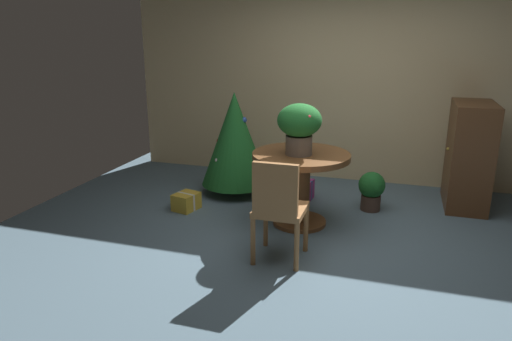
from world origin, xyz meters
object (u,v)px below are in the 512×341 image
(holiday_tree, at_px, (235,139))
(gift_box_purple, at_px, (302,190))
(flower_vase, at_px, (299,125))
(wooden_chair_near, at_px, (278,206))
(wooden_cabinet, at_px, (469,156))
(potted_plant, at_px, (371,189))
(gift_box_gold, at_px, (186,201))
(round_dining_table, at_px, (301,174))

(holiday_tree, height_order, gift_box_purple, holiday_tree)
(gift_box_purple, bearing_deg, flower_vase, -81.91)
(wooden_chair_near, relative_size, gift_box_purple, 3.55)
(wooden_chair_near, distance_m, gift_box_purple, 1.69)
(flower_vase, bearing_deg, wooden_cabinet, 33.99)
(gift_box_purple, bearing_deg, potted_plant, -8.50)
(flower_vase, xyz_separation_m, potted_plant, (0.70, 0.68, -0.82))
(wooden_chair_near, xyz_separation_m, gift_box_purple, (-0.13, 1.64, -0.40))
(gift_box_gold, height_order, wooden_cabinet, wooden_cabinet)
(gift_box_purple, height_order, wooden_cabinet, wooden_cabinet)
(round_dining_table, bearing_deg, flower_vase, -103.84)
(wooden_cabinet, height_order, potted_plant, wooden_cabinet)
(round_dining_table, relative_size, potted_plant, 2.24)
(flower_vase, relative_size, wooden_cabinet, 0.43)
(round_dining_table, height_order, gift_box_gold, round_dining_table)
(flower_vase, xyz_separation_m, gift_box_purple, (-0.11, 0.81, -0.95))
(gift_box_gold, bearing_deg, potted_plant, 17.17)
(wooden_chair_near, bearing_deg, flower_vase, 91.00)
(round_dining_table, height_order, potted_plant, round_dining_table)
(gift_box_purple, distance_m, potted_plant, 0.83)
(gift_box_purple, relative_size, wooden_cabinet, 0.22)
(potted_plant, bearing_deg, round_dining_table, -137.57)
(round_dining_table, bearing_deg, wooden_chair_near, -90.00)
(wooden_cabinet, bearing_deg, round_dining_table, -147.16)
(flower_vase, height_order, gift_box_purple, flower_vase)
(holiday_tree, bearing_deg, gift_box_purple, 2.02)
(potted_plant, bearing_deg, wooden_cabinet, 24.93)
(gift_box_purple, relative_size, gift_box_gold, 0.81)
(round_dining_table, distance_m, wooden_chair_near, 0.89)
(flower_vase, height_order, gift_box_gold, flower_vase)
(potted_plant, bearing_deg, gift_box_purple, 171.50)
(potted_plant, bearing_deg, wooden_chair_near, -114.31)
(holiday_tree, xyz_separation_m, wooden_cabinet, (2.68, 0.38, -0.09))
(gift_box_purple, bearing_deg, gift_box_gold, -148.01)
(round_dining_table, bearing_deg, wooden_cabinet, 32.84)
(flower_vase, bearing_deg, wooden_chair_near, -89.00)
(gift_box_gold, xyz_separation_m, potted_plant, (1.99, 0.62, 0.15))
(gift_box_purple, bearing_deg, wooden_chair_near, -85.49)
(wooden_cabinet, bearing_deg, wooden_chair_near, -130.58)
(gift_box_purple, height_order, potted_plant, potted_plant)
(wooden_chair_near, bearing_deg, gift_box_gold, 145.56)
(flower_vase, relative_size, wooden_chair_near, 0.55)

